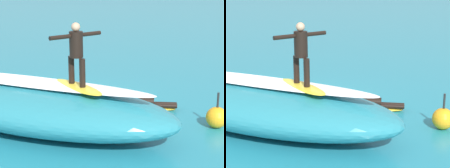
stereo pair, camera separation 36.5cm
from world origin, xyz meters
The scene contains 10 objects.
ground_plane centered at (0.00, 0.00, 0.00)m, with size 120.00×120.00×0.00m, color teal.
wave_crest centered at (-0.23, 1.91, 0.61)m, with size 7.98×2.80×1.22m, color teal.
wave_foam_lip centered at (-0.23, 1.91, 1.26)m, with size 6.78×0.98×0.08m, color white.
surfboard_riding centered at (-1.59, 1.92, 1.27)m, with size 1.87×0.54×0.10m, color yellow.
surfer_riding centered at (-1.59, 1.92, 2.21)m, with size 0.76×1.32×1.52m.
surfboard_paddling centered at (-2.41, -0.57, 0.05)m, with size 2.13×0.48×0.10m, color yellow.
surfer_paddling centered at (-2.53, -0.61, 0.23)m, with size 1.68×0.71×0.31m.
buoy_marker centered at (-4.75, 0.07, 0.29)m, with size 0.57×0.57×0.97m.
foam_patch_mid centered at (2.72, -0.55, 0.08)m, with size 0.85×0.77×0.16m, color white.
foam_patch_far centered at (1.95, -0.78, 0.08)m, with size 0.78×0.53×0.16m, color white.
Camera 1 is at (-5.90, 10.17, 3.91)m, focal length 63.10 mm.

